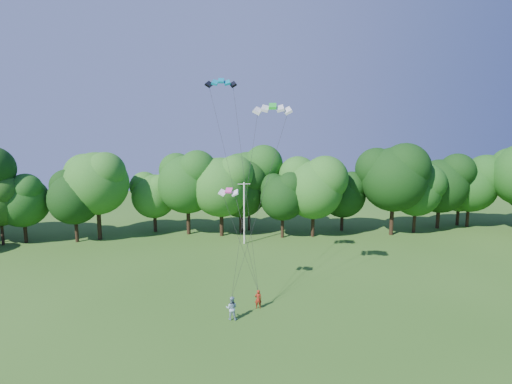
{
  "coord_description": "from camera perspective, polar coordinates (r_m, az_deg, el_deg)",
  "views": [
    {
      "loc": [
        -1.21,
        -19.32,
        14.74
      ],
      "look_at": [
        1.57,
        13.0,
        9.71
      ],
      "focal_mm": 28.0,
      "sensor_mm": 36.0,
      "label": 1
    }
  ],
  "objects": [
    {
      "name": "kite_green",
      "position": [
        33.41,
        2.39,
        12.15
      ],
      "size": [
        3.25,
        1.83,
        0.62
      ],
      "rotation": [
        0.0,
        0.0,
        -0.15
      ],
      "color": "green",
      "rests_on": "ground"
    },
    {
      "name": "kite_flyer_left",
      "position": [
        34.46,
        0.31,
        -15.05
      ],
      "size": [
        0.6,
        0.41,
        1.62
      ],
      "primitive_type": "imported",
      "rotation": [
        0.0,
        0.0,
        3.18
      ],
      "color": "maroon",
      "rests_on": "ground"
    },
    {
      "name": "utility_pole",
      "position": [
        51.94,
        -1.7,
        -2.94
      ],
      "size": [
        1.62,
        0.26,
        8.11
      ],
      "rotation": [
        0.0,
        0.0,
        0.11
      ],
      "color": "silver",
      "rests_on": "ground"
    },
    {
      "name": "kite_pink",
      "position": [
        33.9,
        -3.91,
        0.22
      ],
      "size": [
        1.79,
        1.13,
        0.4
      ],
      "rotation": [
        0.0,
        0.0,
        -0.22
      ],
      "color": "#E53F9F",
      "rests_on": "ground"
    },
    {
      "name": "kite_flyer_right",
      "position": [
        32.63,
        -3.5,
        -16.22
      ],
      "size": [
        1.04,
        0.88,
        1.89
      ],
      "primitive_type": "imported",
      "rotation": [
        0.0,
        0.0,
        2.95
      ],
      "color": "#8CACC2",
      "rests_on": "ground"
    },
    {
      "name": "tree_back_east",
      "position": [
        69.36,
        27.14,
        0.98
      ],
      "size": [
        7.12,
        7.12,
        10.36
      ],
      "color": "#3A2917",
      "rests_on": "ground"
    },
    {
      "name": "tree_back_center",
      "position": [
        57.12,
        -2.17,
        1.3
      ],
      "size": [
        8.02,
        8.02,
        11.66
      ],
      "color": "#2E2112",
      "rests_on": "ground"
    },
    {
      "name": "kite_teal",
      "position": [
        36.69,
        -5.02,
        15.55
      ],
      "size": [
        2.71,
        1.32,
        0.59
      ],
      "rotation": [
        0.0,
        0.0,
        -0.06
      ],
      "color": "#057E9F",
      "rests_on": "ground"
    }
  ]
}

